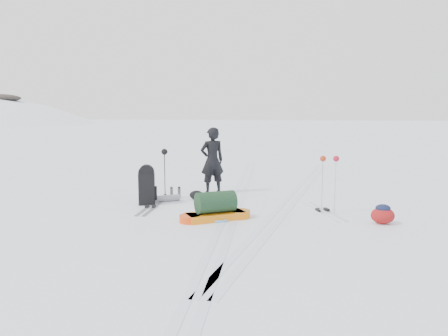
% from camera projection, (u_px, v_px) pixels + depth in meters
% --- Properties ---
extents(ground, '(200.00, 200.00, 0.00)m').
position_uv_depth(ground, '(233.00, 210.00, 10.17)').
color(ground, white).
rests_on(ground, ground).
extents(ski_tracks, '(3.38, 17.97, 0.01)m').
position_uv_depth(ski_tracks, '(263.00, 203.00, 10.91)').
color(ski_tracks, silver).
rests_on(ski_tracks, ground).
extents(skier, '(0.80, 0.73, 1.84)m').
position_uv_depth(skier, '(212.00, 161.00, 12.10)').
color(skier, black).
rests_on(skier, ground).
extents(pulk_sled, '(1.58, 1.24, 0.61)m').
position_uv_depth(pulk_sled, '(216.00, 209.00, 9.23)').
color(pulk_sled, orange).
rests_on(pulk_sled, ground).
extents(expedition_rucksack, '(0.91, 0.87, 0.99)m').
position_uv_depth(expedition_rucksack, '(150.00, 186.00, 10.74)').
color(expedition_rucksack, black).
rests_on(expedition_rucksack, ground).
extents(ski_poles_black, '(0.16, 0.18, 1.32)m').
position_uv_depth(ski_poles_black, '(165.00, 158.00, 11.36)').
color(ski_poles_black, black).
rests_on(ski_poles_black, ground).
extents(ski_poles_silver, '(0.42, 0.17, 1.31)m').
position_uv_depth(ski_poles_silver, '(329.00, 165.00, 9.63)').
color(ski_poles_silver, '#B2B4B9').
rests_on(ski_poles_silver, ground).
extents(touring_skis_grey, '(0.35, 1.71, 0.06)m').
position_uv_depth(touring_skis_grey, '(151.00, 207.00, 10.37)').
color(touring_skis_grey, gray).
rests_on(touring_skis_grey, ground).
extents(touring_skis_white, '(1.02, 1.95, 0.07)m').
position_uv_depth(touring_skis_white, '(322.00, 211.00, 9.99)').
color(touring_skis_white, silver).
rests_on(touring_skis_white, ground).
extents(rope_coil, '(0.61, 0.61, 0.06)m').
position_uv_depth(rope_coil, '(218.00, 219.00, 9.21)').
color(rope_coil, '#59A5D8').
rests_on(rope_coil, ground).
extents(small_daypack, '(0.58, 0.53, 0.41)m').
position_uv_depth(small_daypack, '(383.00, 214.00, 8.90)').
color(small_daypack, maroon).
rests_on(small_daypack, ground).
extents(thermos_pair, '(0.24, 0.27, 0.32)m').
position_uv_depth(thermos_pair, '(175.00, 193.00, 11.51)').
color(thermos_pair, '#5A5D62').
rests_on(thermos_pair, ground).
extents(stuff_sack, '(0.44, 0.38, 0.23)m').
position_uv_depth(stuff_sack, '(197.00, 195.00, 11.36)').
color(stuff_sack, black).
rests_on(stuff_sack, ground).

